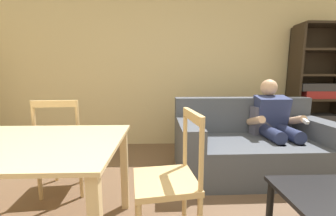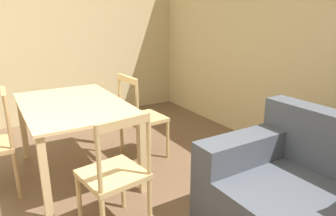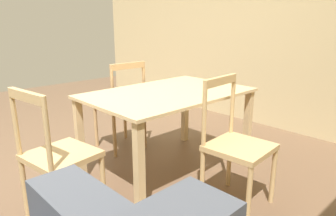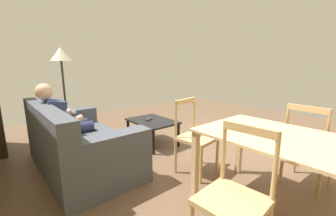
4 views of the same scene
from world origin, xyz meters
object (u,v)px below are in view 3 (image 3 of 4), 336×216
(dining_chair_facing_couch, at_px, (57,156))
(dining_chair_by_doorway, at_px, (121,106))
(dining_table, at_px, (168,103))
(dining_chair_near_wall, at_px, (236,145))

(dining_chair_facing_couch, bearing_deg, dining_chair_by_doorway, -144.60)
(dining_table, height_order, dining_chair_by_doorway, dining_chair_by_doorway)
(dining_table, bearing_deg, dining_chair_near_wall, 89.80)
(dining_chair_facing_couch, bearing_deg, dining_table, -179.75)
(dining_chair_near_wall, xyz_separation_m, dining_chair_by_doorway, (-0.00, -1.46, 0.00))
(dining_chair_facing_couch, distance_m, dining_chair_by_doorway, 1.27)
(dining_chair_near_wall, relative_size, dining_chair_facing_couch, 1.02)
(dining_table, relative_size, dining_chair_facing_couch, 1.50)
(dining_table, distance_m, dining_chair_facing_couch, 1.05)
(dining_table, distance_m, dining_chair_by_doorway, 0.75)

